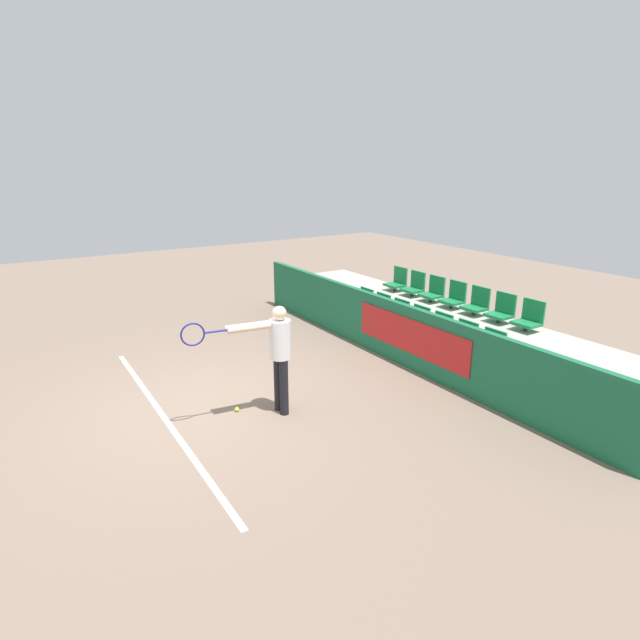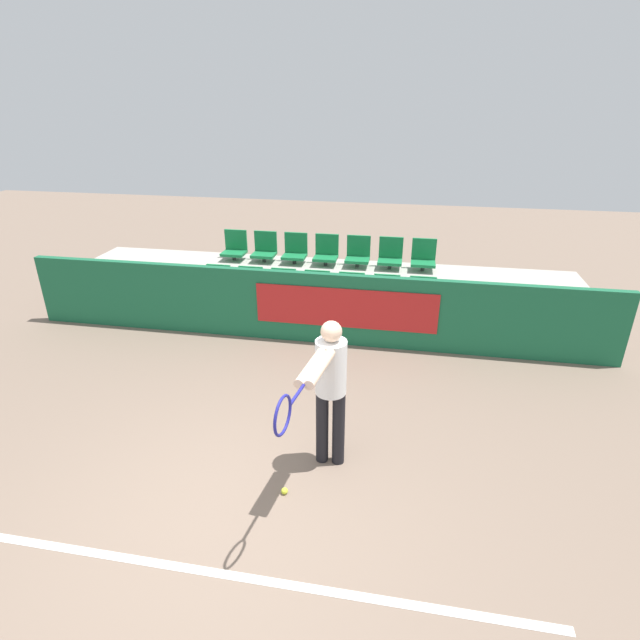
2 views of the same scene
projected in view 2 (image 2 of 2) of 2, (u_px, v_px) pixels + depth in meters
ground_plane at (228, 519)px, 4.59m from camera, size 30.00×30.00×0.00m
court_baseline at (204, 571)px, 4.08m from camera, size 5.69×0.08×0.01m
barrier_wall at (309, 307)px, 7.70m from camera, size 9.15×0.14×1.14m
bleacher_tier_front at (315, 316)px, 8.36m from camera, size 8.75×0.96×0.37m
bleacher_tier_middle at (325, 285)px, 9.15m from camera, size 8.75×0.96×0.74m
stadium_chair_0 at (218, 284)px, 8.58m from camera, size 0.42×0.36×0.54m
stadium_chair_1 at (250, 286)px, 8.48m from camera, size 0.42×0.36×0.54m
stadium_chair_2 at (283, 288)px, 8.39m from camera, size 0.42×0.36×0.54m
stadium_chair_3 at (316, 290)px, 8.30m from camera, size 0.42×0.36×0.54m
stadium_chair_4 at (351, 292)px, 8.20m from camera, size 0.42×0.36×0.54m
stadium_chair_5 at (386, 295)px, 8.11m from camera, size 0.42×0.36×0.54m
stadium_chair_6 at (422, 297)px, 8.02m from camera, size 0.42×0.36×0.54m
stadium_chair_7 at (235, 247)px, 9.29m from camera, size 0.42×0.36×0.54m
stadium_chair_8 at (265, 249)px, 9.19m from camera, size 0.42×0.36×0.54m
stadium_chair_9 at (295, 251)px, 9.10m from camera, size 0.42×0.36×0.54m
stadium_chair_10 at (326, 252)px, 9.01m from camera, size 0.42×0.36×0.54m
stadium_chair_11 at (358, 254)px, 8.91m from camera, size 0.42×0.36×0.54m
stadium_chair_12 at (390, 256)px, 8.82m from camera, size 0.42×0.36×0.54m
stadium_chair_13 at (423, 257)px, 8.73m from camera, size 0.42×0.36×0.54m
tennis_player at (329, 383)px, 4.85m from camera, size 0.36×1.51×1.63m
tennis_ball at (284, 491)px, 4.86m from camera, size 0.07×0.07×0.07m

